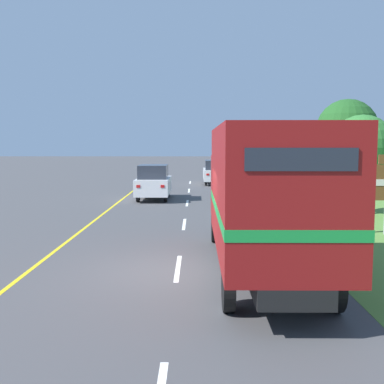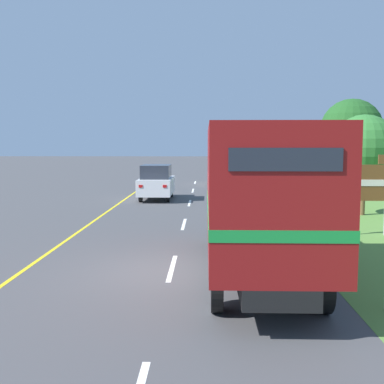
% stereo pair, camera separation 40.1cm
% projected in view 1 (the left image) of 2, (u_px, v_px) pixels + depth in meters
% --- Properties ---
extents(ground_plane, '(200.00, 200.00, 0.00)m').
position_uv_depth(ground_plane, '(178.00, 271.00, 11.93)').
color(ground_plane, '#444447').
extents(edge_line_yellow, '(0.12, 52.00, 0.01)m').
position_uv_depth(edge_line_yellow, '(102.00, 215.00, 21.25)').
color(edge_line_yellow, yellow).
rests_on(edge_line_yellow, ground).
extents(centre_dash_near, '(0.12, 2.60, 0.01)m').
position_uv_depth(centre_dash_near, '(178.00, 268.00, 12.25)').
color(centre_dash_near, white).
rests_on(centre_dash_near, ground).
extents(centre_dash_mid_a, '(0.12, 2.60, 0.01)m').
position_uv_depth(centre_dash_mid_a, '(184.00, 224.00, 18.82)').
color(centre_dash_mid_a, white).
rests_on(centre_dash_mid_a, ground).
extents(centre_dash_mid_b, '(0.12, 2.60, 0.01)m').
position_uv_depth(centre_dash_mid_b, '(187.00, 203.00, 25.38)').
color(centre_dash_mid_b, white).
rests_on(centre_dash_mid_b, ground).
extents(centre_dash_far, '(0.12, 2.60, 0.01)m').
position_uv_depth(centre_dash_far, '(189.00, 191.00, 31.95)').
color(centre_dash_far, white).
rests_on(centre_dash_far, ground).
extents(centre_dash_farthest, '(0.12, 2.60, 0.01)m').
position_uv_depth(centre_dash_farthest, '(190.00, 182.00, 38.51)').
color(centre_dash_farthest, white).
rests_on(centre_dash_farthest, ground).
extents(horse_trailer_truck, '(2.34, 8.60, 3.52)m').
position_uv_depth(horse_trailer_truck, '(264.00, 193.00, 11.43)').
color(horse_trailer_truck, black).
rests_on(horse_trailer_truck, ground).
extents(lead_car_white, '(1.80, 4.04, 1.95)m').
position_uv_depth(lead_car_white, '(154.00, 182.00, 26.88)').
color(lead_car_white, black).
rests_on(lead_car_white, ground).
extents(lead_car_white_ahead, '(1.80, 4.56, 1.84)m').
position_uv_depth(lead_car_white_ahead, '(215.00, 172.00, 36.97)').
color(lead_car_white_ahead, black).
rests_on(lead_car_white_ahead, ground).
extents(highway_sign, '(1.80, 0.09, 2.77)m').
position_uv_depth(highway_sign, '(369.00, 185.00, 16.53)').
color(highway_sign, '#9E9EA3').
rests_on(highway_sign, ground).
extents(roadside_tree_near, '(2.86, 2.86, 4.40)m').
position_uv_depth(roadside_tree_near, '(362.00, 148.00, 21.08)').
color(roadside_tree_near, brown).
rests_on(roadside_tree_near, ground).
extents(roadside_tree_mid, '(3.60, 3.60, 5.73)m').
position_uv_depth(roadside_tree_mid, '(347.00, 130.00, 28.37)').
color(roadside_tree_mid, brown).
rests_on(roadside_tree_mid, ground).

